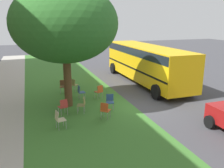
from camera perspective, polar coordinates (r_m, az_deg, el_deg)
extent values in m
plane|color=#424247|center=(13.89, 6.16, -5.30)|extent=(80.00, 80.00, 0.00)
cube|color=#3D752D|center=(12.91, -6.88, -6.93)|extent=(48.00, 6.00, 0.01)
cylinder|color=brown|center=(13.63, -10.63, 1.36)|extent=(0.44, 0.44, 3.28)
ellipsoid|color=#2D6B28|center=(13.26, -11.27, 14.08)|extent=(5.71, 5.71, 4.22)
cube|color=olive|center=(16.78, -9.01, -0.22)|extent=(0.58, 0.58, 0.04)
cube|color=olive|center=(16.58, -9.43, 0.44)|extent=(0.36, 0.32, 0.40)
cylinder|color=gray|center=(16.85, -8.14, -0.92)|extent=(0.02, 0.02, 0.42)
cylinder|color=gray|center=(17.07, -9.08, -0.75)|extent=(0.02, 0.02, 0.42)
cylinder|color=gray|center=(16.60, -8.87, -1.20)|extent=(0.02, 0.02, 0.42)
cylinder|color=gray|center=(16.82, -9.82, -1.02)|extent=(0.02, 0.02, 0.42)
cube|color=#335184|center=(15.01, -7.31, -1.99)|extent=(0.45, 0.43, 0.04)
cube|color=#335184|center=(14.90, -8.01, -1.18)|extent=(0.40, 0.11, 0.40)
cylinder|color=gray|center=(14.96, -6.47, -2.94)|extent=(0.02, 0.02, 0.42)
cylinder|color=gray|center=(15.29, -6.86, -2.55)|extent=(0.02, 0.02, 0.42)
cylinder|color=gray|center=(14.87, -7.72, -3.09)|extent=(0.02, 0.02, 0.42)
cylinder|color=gray|center=(15.20, -8.09, -2.70)|extent=(0.02, 0.02, 0.42)
cube|color=#335184|center=(13.08, -0.49, -4.46)|extent=(0.50, 0.51, 0.04)
cube|color=#335184|center=(13.18, -0.54, -3.21)|extent=(0.19, 0.41, 0.40)
cylinder|color=gray|center=(13.00, -1.25, -5.68)|extent=(0.02, 0.02, 0.42)
cylinder|color=gray|center=(13.01, 0.35, -5.64)|extent=(0.02, 0.02, 0.42)
cylinder|color=gray|center=(13.31, -1.31, -5.16)|extent=(0.02, 0.02, 0.42)
cylinder|color=gray|center=(13.33, 0.25, -5.12)|extent=(0.02, 0.02, 0.42)
cube|color=#C64C1E|center=(11.98, -1.53, -6.35)|extent=(0.58, 0.58, 0.04)
cube|color=#C64C1E|center=(11.74, -1.87, -5.56)|extent=(0.32, 0.36, 0.40)
cylinder|color=gray|center=(12.15, -0.42, -7.20)|extent=(0.02, 0.02, 0.42)
cylinder|color=gray|center=(12.28, -2.00, -6.96)|extent=(0.02, 0.02, 0.42)
cylinder|color=gray|center=(11.86, -1.03, -7.78)|extent=(0.02, 0.02, 0.42)
cylinder|color=gray|center=(11.99, -2.63, -7.53)|extent=(0.02, 0.02, 0.42)
cube|color=beige|center=(11.15, -12.19, -8.40)|extent=(0.49, 0.47, 0.04)
cube|color=beige|center=(11.01, -13.15, -7.41)|extent=(0.41, 0.16, 0.40)
cylinder|color=gray|center=(11.13, -10.98, -9.66)|extent=(0.02, 0.02, 0.42)
cylinder|color=gray|center=(11.45, -11.59, -8.98)|extent=(0.02, 0.02, 0.42)
cylinder|color=gray|center=(11.04, -12.67, -9.97)|extent=(0.02, 0.02, 0.42)
cylinder|color=gray|center=(11.36, -13.23, -9.28)|extent=(0.02, 0.02, 0.42)
cube|color=brown|center=(16.44, -11.70, -0.66)|extent=(0.45, 0.47, 0.04)
cube|color=brown|center=(16.56, -11.75, 0.30)|extent=(0.14, 0.41, 0.40)
cylinder|color=gray|center=(16.35, -12.29, -1.63)|extent=(0.02, 0.02, 0.42)
cylinder|color=gray|center=(16.34, -11.03, -1.56)|extent=(0.02, 0.02, 0.42)
cylinder|color=gray|center=(16.67, -12.28, -1.30)|extent=(0.02, 0.02, 0.42)
cylinder|color=gray|center=(16.67, -11.05, -1.23)|extent=(0.02, 0.02, 0.42)
cube|color=#C64C1E|center=(15.03, -3.25, -1.86)|extent=(0.52, 0.53, 0.04)
cube|color=#C64C1E|center=(14.82, -2.86, -1.14)|extent=(0.22, 0.40, 0.40)
cylinder|color=gray|center=(15.33, -3.07, -2.41)|extent=(0.02, 0.02, 0.42)
cylinder|color=gray|center=(15.13, -4.17, -2.67)|extent=(0.02, 0.02, 0.42)
cylinder|color=gray|center=(15.07, -2.31, -2.72)|extent=(0.02, 0.02, 0.42)
cylinder|color=gray|center=(14.87, -3.42, -2.98)|extent=(0.02, 0.02, 0.42)
cube|color=#B7332D|center=(12.72, -11.75, -5.38)|extent=(0.50, 0.51, 0.04)
cube|color=#B7332D|center=(12.48, -11.47, -4.59)|extent=(0.19, 0.41, 0.40)
cylinder|color=gray|center=(13.01, -11.27, -5.96)|extent=(0.02, 0.02, 0.42)
cylinder|color=gray|center=(12.88, -12.73, -6.26)|extent=(0.02, 0.02, 0.42)
cylinder|color=gray|center=(12.72, -10.63, -6.42)|extent=(0.02, 0.02, 0.42)
cylinder|color=gray|center=(12.59, -12.13, -6.74)|extent=(0.02, 0.02, 0.42)
cube|color=olive|center=(12.79, -7.46, -5.06)|extent=(0.53, 0.52, 0.04)
cube|color=olive|center=(12.69, -6.69, -4.05)|extent=(0.40, 0.21, 0.40)
cylinder|color=gray|center=(13.06, -8.07, -5.72)|extent=(0.02, 0.02, 0.42)
cylinder|color=gray|center=(12.73, -8.29, -6.30)|extent=(0.02, 0.02, 0.42)
cylinder|color=gray|center=(13.02, -6.58, -5.74)|extent=(0.02, 0.02, 0.42)
cylinder|color=gray|center=(12.68, -6.76, -6.32)|extent=(0.02, 0.02, 0.42)
cylinder|color=black|center=(11.90, 22.40, -8.43)|extent=(0.60, 0.18, 0.60)
cube|color=yellow|center=(18.82, 8.05, 5.20)|extent=(10.40, 2.44, 2.50)
cube|color=black|center=(18.88, 8.01, 4.16)|extent=(10.30, 2.46, 0.12)
cube|color=black|center=(18.68, 8.15, 7.92)|extent=(10.30, 2.46, 0.56)
cylinder|color=black|center=(22.14, 0.27, 3.81)|extent=(0.96, 0.28, 0.96)
cylinder|color=black|center=(23.10, 6.18, 4.20)|extent=(0.96, 0.28, 0.96)
cylinder|color=black|center=(15.07, 10.59, -1.89)|extent=(0.96, 0.28, 0.96)
cylinder|color=black|center=(16.45, 18.23, -0.97)|extent=(0.96, 0.28, 0.96)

